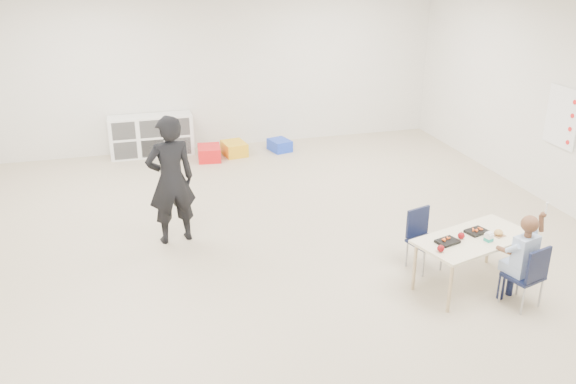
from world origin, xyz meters
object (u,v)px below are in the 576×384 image
object	(u,v)px
table	(471,261)
chair_near	(523,275)
cubby_shelf	(151,136)
adult	(171,180)
child	(526,257)

from	to	relation	value
table	chair_near	bearing A→B (deg)	-74.22
table	cubby_shelf	world-z (taller)	cubby_shelf
chair_near	adult	world-z (taller)	adult
table	child	bearing A→B (deg)	-74.22
child	cubby_shelf	xyz separation A→B (m)	(-3.21, 5.82, -0.19)
cubby_shelf	table	bearing A→B (deg)	-61.37
adult	table	bearing A→B (deg)	136.60
table	child	size ratio (longest dim) A/B	1.27
adult	child	bearing A→B (deg)	133.33
chair_near	adult	size ratio (longest dim) A/B	0.43
chair_near	table	bearing A→B (deg)	105.78
chair_near	adult	bearing A→B (deg)	126.94
chair_near	cubby_shelf	bearing A→B (deg)	102.96
table	adult	size ratio (longest dim) A/B	0.86
chair_near	child	distance (m)	0.20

